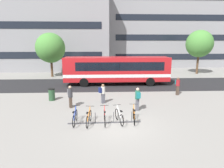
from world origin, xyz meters
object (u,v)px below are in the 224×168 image
(parked_bicycle_orange_4, at_px, (134,116))
(commuter_grey_pack_0, at_px, (70,95))
(street_tree_1, at_px, (199,44))
(parked_bicycle_white_3, at_px, (119,117))
(parked_bicycle_blue_0, at_px, (75,117))
(city_bus, at_px, (116,69))
(parked_bicycle_red_2, at_px, (105,117))
(trash_bin, at_px, (52,94))
(street_tree_0, at_px, (50,48))
(commuter_teal_pack_1, at_px, (178,85))
(parked_bicycle_orange_1, at_px, (89,118))
(commuter_teal_pack_2, at_px, (138,98))
(commuter_navy_pack_3, at_px, (103,92))

(parked_bicycle_orange_4, xyz_separation_m, commuter_grey_pack_0, (-4.39, 2.83, 0.59))
(street_tree_1, bearing_deg, parked_bicycle_white_3, -127.23)
(parked_bicycle_blue_0, xyz_separation_m, parked_bicycle_white_3, (2.69, 0.03, 0.00))
(commuter_grey_pack_0, bearing_deg, parked_bicycle_orange_4, 33.29)
(city_bus, distance_m, parked_bicycle_red_2, 11.21)
(city_bus, bearing_deg, commuter_grey_pack_0, 63.57)
(parked_bicycle_red_2, height_order, parked_bicycle_white_3, same)
(parked_bicycle_white_3, relative_size, street_tree_1, 0.25)
(trash_bin, relative_size, street_tree_0, 0.17)
(commuter_teal_pack_1, bearing_deg, parked_bicycle_orange_4, -43.83)
(street_tree_0, bearing_deg, parked_bicycle_blue_0, -70.85)
(parked_bicycle_orange_4, height_order, street_tree_1, street_tree_1)
(city_bus, distance_m, commuter_teal_pack_1, 7.37)
(parked_bicycle_orange_1, xyz_separation_m, commuter_teal_pack_1, (7.81, 6.25, 0.58))
(city_bus, height_order, street_tree_1, street_tree_1)
(parked_bicycle_orange_1, height_order, street_tree_1, street_tree_1)
(parked_bicycle_orange_1, bearing_deg, trash_bin, 40.93)
(parked_bicycle_orange_1, height_order, trash_bin, trash_bin)
(commuter_grey_pack_0, height_order, commuter_teal_pack_2, commuter_grey_pack_0)
(parked_bicycle_orange_4, height_order, street_tree_0, street_tree_0)
(commuter_teal_pack_1, bearing_deg, street_tree_0, -129.54)
(parked_bicycle_orange_4, relative_size, commuter_teal_pack_2, 1.02)
(parked_bicycle_red_2, bearing_deg, parked_bicycle_orange_4, -85.94)
(city_bus, relative_size, parked_bicycle_orange_4, 6.99)
(parked_bicycle_blue_0, relative_size, commuter_navy_pack_3, 1.08)
(parked_bicycle_blue_0, bearing_deg, city_bus, -15.78)
(parked_bicycle_red_2, xyz_separation_m, trash_bin, (-4.48, 4.91, 0.13))
(parked_bicycle_blue_0, bearing_deg, street_tree_0, 19.65)
(street_tree_1, bearing_deg, trash_bin, -145.12)
(street_tree_0, bearing_deg, parked_bicycle_white_3, -62.92)
(parked_bicycle_orange_1, height_order, parked_bicycle_red_2, same)
(commuter_grey_pack_0, relative_size, street_tree_1, 0.25)
(parked_bicycle_red_2, distance_m, trash_bin, 6.65)
(commuter_navy_pack_3, relative_size, trash_bin, 1.55)
(parked_bicycle_blue_0, xyz_separation_m, trash_bin, (-2.68, 4.86, 0.13))
(city_bus, height_order, parked_bicycle_white_3, city_bus)
(parked_bicycle_blue_0, xyz_separation_m, parked_bicycle_orange_4, (3.62, 0.12, 0.00))
(parked_bicycle_orange_1, distance_m, commuter_teal_pack_2, 4.03)
(commuter_navy_pack_3, bearing_deg, street_tree_0, 92.12)
(city_bus, height_order, parked_bicycle_orange_4, city_bus)
(parked_bicycle_red_2, bearing_deg, commuter_teal_pack_1, -49.49)
(commuter_teal_pack_2, distance_m, trash_bin, 7.42)
(parked_bicycle_red_2, xyz_separation_m, commuter_teal_pack_1, (6.86, 6.15, 0.58))
(parked_bicycle_blue_0, distance_m, parked_bicycle_white_3, 2.69)
(parked_bicycle_white_3, distance_m, commuter_teal_pack_2, 2.57)
(trash_bin, bearing_deg, parked_bicycle_orange_1, -54.84)
(street_tree_0, bearing_deg, parked_bicycle_orange_1, -68.44)
(street_tree_0, bearing_deg, commuter_teal_pack_1, -35.85)
(city_bus, height_order, street_tree_0, street_tree_0)
(parked_bicycle_blue_0, distance_m, commuter_teal_pack_1, 10.61)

